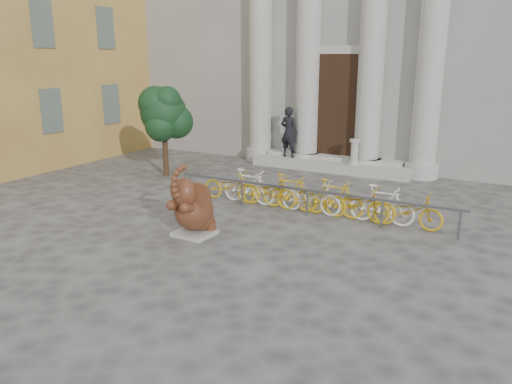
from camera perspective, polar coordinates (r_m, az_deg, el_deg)
The scene contains 9 objects.
ground at distance 10.93m, azimuth -8.91°, elevation -7.03°, with size 80.00×80.00×0.00m, color #474442.
classical_building at distance 23.82m, azimuth 14.00°, elevation 19.32°, with size 22.00×10.70×12.00m.
entrance_steps at distance 18.88m, azimuth 8.54°, elevation 3.05°, with size 6.00×1.20×0.36m, color #A8A59E.
ochre_building at distance 23.85m, azimuth -26.90°, elevation 18.23°, with size 8.00×14.00×12.00m, color gold.
elephant_statue at distance 11.79m, azimuth -7.22°, elevation -1.98°, with size 1.19×1.33×1.77m.
bike_rack at distance 13.50m, azimuth 6.29°, elevation -0.35°, with size 8.00×0.53×1.00m.
tree at distance 17.68m, azimuth -10.48°, elevation 8.78°, with size 1.81×1.65×3.15m.
pedestrian at distance 19.19m, azimuth 3.78°, elevation 6.85°, with size 0.70×0.46×1.92m, color black.
balustrade_post at distance 18.18m, azimuth 11.17°, elevation 4.40°, with size 0.37×0.37×0.91m.
Camera 1 is at (6.24, -7.98, 4.10)m, focal length 35.00 mm.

